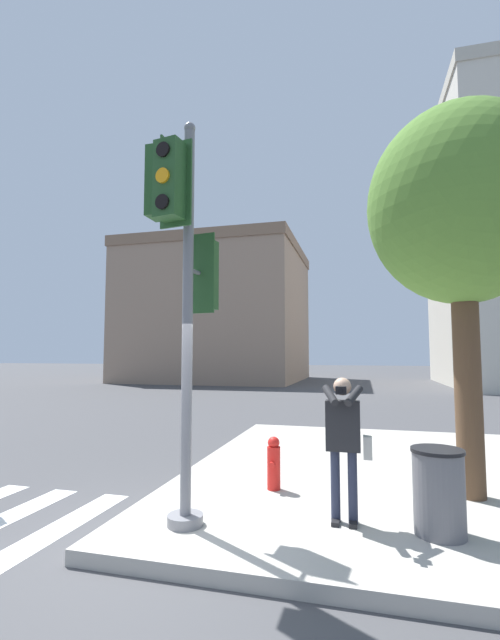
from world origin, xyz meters
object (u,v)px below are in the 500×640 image
object	(u,v)px
street_tree	(461,208)
fire_hydrant	(274,463)
person_photographer	(344,435)
traffic_signal_pole	(181,254)
trash_bin	(439,491)

from	to	relation	value
street_tree	fire_hydrant	size ratio (longest dim) A/B	7.38
person_photographer	fire_hydrant	world-z (taller)	person_photographer
person_photographer	traffic_signal_pole	bearing A→B (deg)	-164.09
traffic_signal_pole	street_tree	xyz separation A→B (m)	(3.54, 1.90, 0.91)
trash_bin	fire_hydrant	bearing A→B (deg)	152.36
traffic_signal_pole	fire_hydrant	size ratio (longest dim) A/B	6.39
fire_hydrant	trash_bin	size ratio (longest dim) A/B	0.82
traffic_signal_pole	trash_bin	xyz separation A→B (m)	(2.90, 0.46, -2.72)
street_tree	trash_bin	distance (m)	3.96
fire_hydrant	trash_bin	bearing A→B (deg)	-27.64
fire_hydrant	street_tree	bearing A→B (deg)	7.52
person_photographer	street_tree	distance (m)	3.75
fire_hydrant	trash_bin	xyz separation A→B (m)	(2.07, -1.09, 0.09)
street_tree	traffic_signal_pole	bearing A→B (deg)	-151.77
fire_hydrant	person_photographer	bearing A→B (deg)	-43.30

